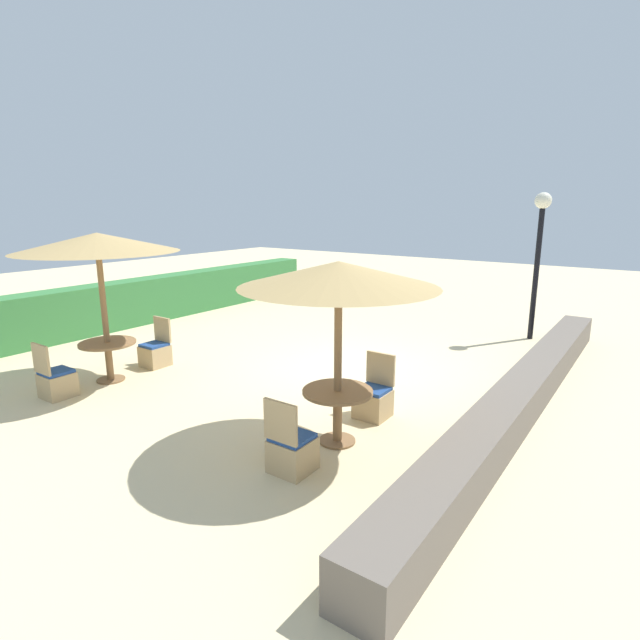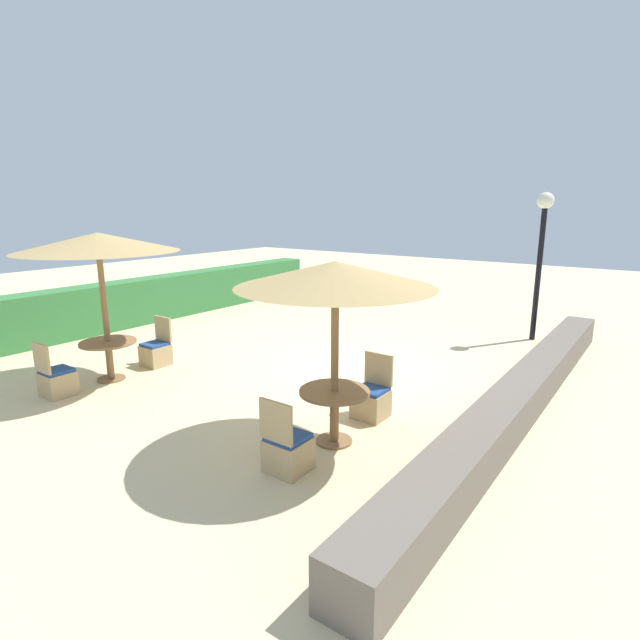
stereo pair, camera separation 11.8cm
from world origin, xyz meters
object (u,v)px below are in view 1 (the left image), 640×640
at_px(lamp_post, 540,237).
at_px(parasol_back_left, 97,243).
at_px(patio_chair_front_left_east, 374,400).
at_px(patio_chair_front_left_west, 292,450).
at_px(parasol_front_left, 339,275).
at_px(round_table_back_left, 108,351).
at_px(round_table_front_left, 338,404).
at_px(patio_chair_back_left_east, 156,353).
at_px(patio_chair_back_left_west, 56,382).

bearing_deg(lamp_post, parasol_back_left, 143.27).
distance_m(patio_chair_front_left_east, patio_chair_front_left_west, 1.91).
xyz_separation_m(parasol_front_left, round_table_back_left, (-0.35, 4.59, -1.68)).
bearing_deg(parasol_back_left, round_table_back_left, 116.57).
distance_m(lamp_post, round_table_front_left, 7.22).
bearing_deg(patio_chair_back_left_east, parasol_back_left, 91.80).
bearing_deg(lamp_post, patio_chair_front_left_west, 173.64).
bearing_deg(parasol_back_left, parasol_front_left, -85.70).
relative_size(patio_chair_front_left_west, round_table_back_left, 0.97).
relative_size(parasol_back_left, patio_chair_back_left_east, 2.88).
relative_size(round_table_front_left, patio_chair_back_left_west, 0.99).
bearing_deg(patio_chair_back_left_east, parasol_front_left, 171.98).
distance_m(lamp_post, parasol_front_left, 6.99).
bearing_deg(patio_chair_front_left_east, parasol_back_left, 16.17).
xyz_separation_m(lamp_post, parasol_front_left, (-6.94, 0.84, -0.14)).
relative_size(patio_chair_back_left_east, patio_chair_back_left_west, 1.00).
relative_size(parasol_front_left, patio_chair_back_left_east, 2.69).
height_order(parasol_front_left, patio_chair_back_left_west, parasol_front_left).
xyz_separation_m(patio_chair_front_left_west, patio_chair_back_left_east, (1.58, 4.59, 0.00)).
xyz_separation_m(lamp_post, patio_chair_front_left_west, (-7.87, 0.88, -2.09)).
distance_m(lamp_post, patio_chair_back_left_east, 8.59).
height_order(lamp_post, patio_chair_front_left_west, lamp_post).
relative_size(round_table_front_left, patio_chair_back_left_east, 0.99).
xyz_separation_m(round_table_front_left, patio_chair_back_left_west, (-1.30, 4.59, -0.28)).
bearing_deg(round_table_back_left, patio_chair_front_left_east, -73.83).
distance_m(parasol_front_left, parasol_back_left, 4.61).
height_order(lamp_post, parasol_front_left, lamp_post).
bearing_deg(round_table_back_left, lamp_post, -36.73).
bearing_deg(patio_chair_back_left_west, lamp_post, 56.60).
distance_m(round_table_back_left, patio_chair_back_left_east, 1.03).
relative_size(parasol_back_left, round_table_back_left, 2.79).
distance_m(parasol_back_left, patio_chair_back_left_east, 2.38).
relative_size(patio_chair_front_left_east, patio_chair_back_left_east, 1.00).
bearing_deg(patio_chair_front_left_east, patio_chair_front_left_west, 89.26).
bearing_deg(patio_chair_front_left_east, patio_chair_back_left_west, 26.48).
distance_m(round_table_front_left, patio_chair_front_left_east, 1.02).
xyz_separation_m(lamp_post, patio_chair_back_left_west, (-8.24, 5.43, -2.09)).
bearing_deg(lamp_post, patio_chair_back_left_west, 146.60).
height_order(patio_chair_front_left_east, patio_chair_back_left_west, same).
height_order(lamp_post, round_table_front_left, lamp_post).
bearing_deg(parasol_back_left, patio_chair_front_left_east, -73.83).
relative_size(patio_chair_front_left_west, patio_chair_back_left_west, 1.00).
bearing_deg(parasol_back_left, patio_chair_front_left_west, -97.28).
relative_size(lamp_post, parasol_back_left, 1.24).
relative_size(patio_chair_front_left_east, parasol_back_left, 0.35).
bearing_deg(parasol_back_left, patio_chair_back_left_west, -179.64).
height_order(lamp_post, patio_chair_front_left_east, lamp_post).
distance_m(lamp_post, patio_chair_front_left_west, 8.19).
xyz_separation_m(patio_chair_front_left_west, round_table_back_left, (0.58, 4.56, 0.28)).
relative_size(patio_chair_front_left_east, patio_chair_front_left_west, 1.00).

